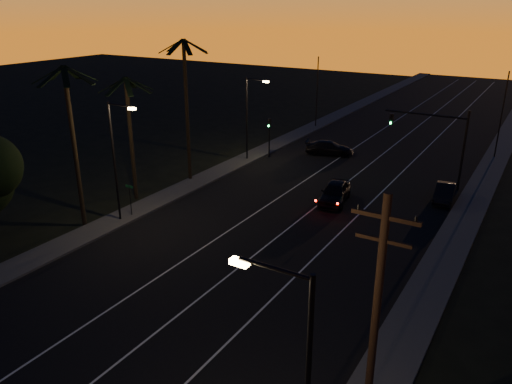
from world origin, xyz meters
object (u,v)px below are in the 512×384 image
Objects in this scene: right_car at (445,193)px; cross_car at (329,148)px; signal_mast at (437,133)px; lead_car at (335,192)px; utility_pole at (375,323)px.

right_car is 0.80× the size of cross_car.
signal_mast is 5.53m from right_car.
signal_mast is 1.30× the size of cross_car.
lead_car is at bearing -124.91° from signal_mast.
lead_car is 1.33× the size of right_car.
signal_mast is at bearing 98.47° from utility_pole.
utility_pole is 2.30× the size of right_car.
cross_car is (-5.82, 12.47, -0.11)m from lead_car.
signal_mast reaches higher than lead_car.
cross_car is (-11.59, 4.20, -4.03)m from signal_mast.
lead_car is at bearing -64.97° from cross_car.
cross_car is at bearing 115.14° from utility_pole.
utility_pole is 27.27m from right_car.
signal_mast is 1.22× the size of lead_car.
utility_pole reaches higher than lead_car.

